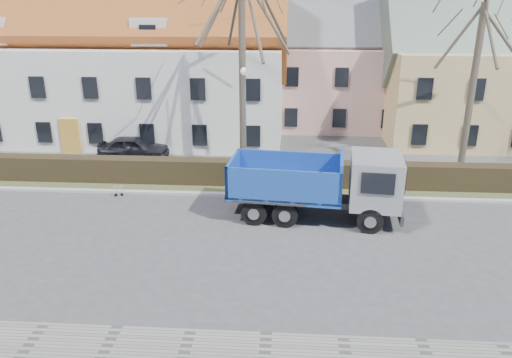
# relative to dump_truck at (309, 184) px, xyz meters

# --- Properties ---
(ground) EXTENTS (120.00, 120.00, 0.00)m
(ground) POSITION_rel_dump_truck_xyz_m (-1.44, -2.34, -1.55)
(ground) COLOR #424245
(curb_far) EXTENTS (80.00, 0.30, 0.12)m
(curb_far) POSITION_rel_dump_truck_xyz_m (-1.44, 2.26, -1.49)
(curb_far) COLOR #A3A29F
(curb_far) RESTS_ON ground
(grass_strip) EXTENTS (80.00, 3.00, 0.10)m
(grass_strip) POSITION_rel_dump_truck_xyz_m (-1.44, 3.86, -1.50)
(grass_strip) COLOR #414929
(grass_strip) RESTS_ON ground
(hedge) EXTENTS (60.00, 0.90, 1.30)m
(hedge) POSITION_rel_dump_truck_xyz_m (-1.44, 3.66, -0.90)
(hedge) COLOR black
(hedge) RESTS_ON ground
(building_white) EXTENTS (26.80, 10.80, 9.50)m
(building_white) POSITION_rel_dump_truck_xyz_m (-14.44, 13.66, 3.20)
(building_white) COLOR silver
(building_white) RESTS_ON ground
(building_pink) EXTENTS (10.80, 8.80, 8.00)m
(building_pink) POSITION_rel_dump_truck_xyz_m (2.56, 17.66, 2.45)
(building_pink) COLOR #CF9D92
(building_pink) RESTS_ON ground
(tree_1) EXTENTS (9.20, 9.20, 12.65)m
(tree_1) POSITION_rel_dump_truck_xyz_m (-3.44, 6.16, 4.77)
(tree_1) COLOR #4A4033
(tree_1) RESTS_ON ground
(tree_2) EXTENTS (8.00, 8.00, 11.00)m
(tree_2) POSITION_rel_dump_truck_xyz_m (8.56, 6.16, 3.95)
(tree_2) COLOR #4A4033
(tree_2) RESTS_ON ground
(dump_truck) EXTENTS (8.00, 3.62, 3.10)m
(dump_truck) POSITION_rel_dump_truck_xyz_m (0.00, 0.00, 0.00)
(dump_truck) COLOR #163C98
(dump_truck) RESTS_ON ground
(streetlight) EXTENTS (0.47, 0.47, 6.02)m
(streetlight) POSITION_rel_dump_truck_xyz_m (-3.20, 4.66, 1.46)
(streetlight) COLOR gray
(streetlight) RESTS_ON ground
(cart_frame) EXTENTS (0.73, 0.51, 0.61)m
(cart_frame) POSITION_rel_dump_truck_xyz_m (-9.38, 1.75, -1.25)
(cart_frame) COLOR silver
(cart_frame) RESTS_ON ground
(parked_car_a) EXTENTS (4.30, 1.95, 1.43)m
(parked_car_a) POSITION_rel_dump_truck_xyz_m (-10.16, 7.61, -0.83)
(parked_car_a) COLOR black
(parked_car_a) RESTS_ON ground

